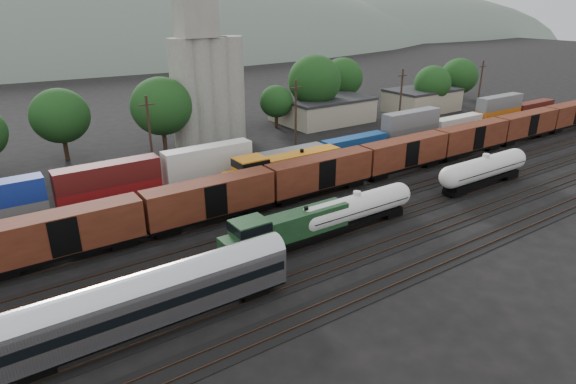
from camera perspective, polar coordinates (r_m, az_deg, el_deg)
ground at (r=56.80m, az=3.70°, el=-2.79°), size 600.00×600.00×0.00m
tracks at (r=56.78m, az=3.70°, el=-2.75°), size 180.00×33.20×0.20m
green_locomotive at (r=47.69m, az=-0.52°, el=-4.57°), size 15.68×2.77×4.15m
tank_car_a at (r=53.04m, az=8.09°, el=-1.89°), size 15.71×2.81×4.12m
tank_car_b at (r=69.51m, az=22.22°, el=2.56°), size 16.83×3.01×4.41m
passenger_coach at (r=37.82m, az=-15.68°, el=-11.87°), size 22.00×2.71×5.00m
orange_locomotive at (r=64.10m, az=-0.73°, el=2.77°), size 19.16×3.19×4.79m
boxcar_string at (r=61.57m, az=3.85°, el=2.31°), size 169.00×2.90×4.20m
container_wall at (r=66.47m, az=-5.71°, el=3.24°), size 160.00×2.60×5.80m
grain_silo at (r=85.26m, az=-9.59°, el=13.13°), size 13.40×5.00×29.00m
industrial_sheds at (r=87.69m, az=-7.04°, el=7.70°), size 119.38×17.26×5.10m
tree_band at (r=84.52m, az=-14.70°, el=10.01°), size 163.42×21.45×14.40m
utility_poles at (r=72.43m, az=-6.96°, el=7.71°), size 122.20×0.36×12.00m
distant_hills at (r=308.95m, az=-23.89°, el=11.65°), size 860.00×286.00×130.00m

